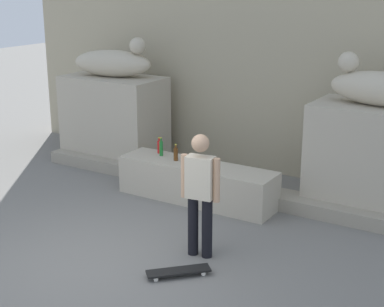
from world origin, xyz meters
The scene contains 12 objects.
ground_plane centered at (0.00, 0.00, 0.00)m, with size 40.00×40.00×0.00m, color slate.
pedestal_left centered at (-2.58, 3.75, 0.85)m, with size 1.97×1.11×1.70m, color #B7AD99.
pedestal_right centered at (2.58, 3.75, 0.85)m, with size 1.97×1.11×1.70m, color #B7AD99.
statue_reclining_left centered at (-2.54, 3.76, 1.98)m, with size 1.68×0.89×0.78m.
statue_reclining_right centered at (2.54, 3.75, 1.98)m, with size 1.65×0.71×0.78m.
ledge_block centered at (0.00, 2.67, 0.32)m, with size 2.71×0.69×0.63m, color #B7AD99.
skater centered at (1.08, 0.98, 0.92)m, with size 0.54×0.25×1.67m.
skateboard centered at (1.15, 0.36, 0.06)m, with size 0.70×0.71×0.08m.
bottle_brown centered at (-0.40, 2.66, 0.75)m, with size 0.07×0.07×0.28m.
bottle_red centered at (-0.88, 2.86, 0.75)m, with size 0.07×0.07×0.28m.
bottle_green centered at (-0.76, 2.76, 0.77)m, with size 0.06×0.06×0.32m.
stair_step centered at (0.00, 3.17, 0.11)m, with size 7.13×0.50×0.22m, color gray.
Camera 1 is at (4.74, -5.12, 3.56)m, focal length 54.92 mm.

